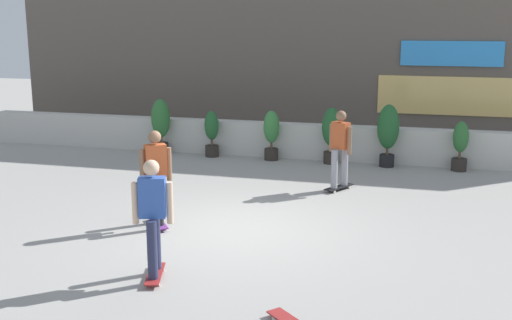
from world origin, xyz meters
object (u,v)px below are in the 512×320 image
Objects in this scene: potted_plant_0 at (161,122)px; potted_plant_2 at (271,133)px; potted_plant_3 at (331,132)px; potted_plant_5 at (460,145)px; skater_far_right at (340,147)px; potted_plant_4 at (388,131)px; skater_mid_plaza at (153,214)px; potted_plant_1 at (212,132)px; skater_by_wall_right at (156,174)px.

potted_plant_0 is 1.16× the size of potted_plant_2.
potted_plant_3 is (1.54, -0.00, 0.10)m from potted_plant_2.
skater_far_right is at bearing -135.16° from potted_plant_5.
potted_plant_4 is at bearing 0.00° from potted_plant_3.
potted_plant_3 is 7.99m from skater_mid_plaza.
potted_plant_1 is 6.23m from potted_plant_5.
potted_plant_0 is 7.67m from potted_plant_5.
potted_plant_5 is 9.01m from skater_mid_plaza.
potted_plant_2 is 0.75× the size of skater_by_wall_right.
potted_plant_5 is at bearing 0.00° from potted_plant_0.
potted_plant_5 is 0.70× the size of skater_mid_plaza.
potted_plant_2 is 0.75× the size of skater_far_right.
potted_plant_3 is 2.57m from skater_far_right.
potted_plant_1 is at bearing 103.38° from skater_mid_plaza.
potted_plant_0 is 0.87× the size of skater_by_wall_right.
skater_mid_plaza and skater_far_right have the same top height.
potted_plant_2 reaches higher than potted_plant_5.
skater_mid_plaza is (-4.35, -7.89, 0.31)m from potted_plant_5.
potted_plant_4 is (1.39, 0.00, 0.09)m from potted_plant_3.
potted_plant_3 is 6.15m from skater_by_wall_right.
potted_plant_3 is 0.92× the size of potted_plant_4.
potted_plant_0 is at bearing 180.00° from potted_plant_3.
potted_plant_4 is (5.97, 0.00, 0.04)m from potted_plant_0.
potted_plant_1 is 4.54m from potted_plant_4.
skater_by_wall_right is at bearing -80.37° from potted_plant_1.
potted_plant_2 is at bearing 180.00° from potted_plant_3.
potted_plant_0 is 1.05× the size of potted_plant_3.
skater_far_right is (3.71, -2.51, 0.29)m from potted_plant_1.
potted_plant_2 is 2.93m from potted_plant_4.
potted_plant_2 is 5.79m from skater_by_wall_right.
skater_mid_plaza is at bearing -99.17° from potted_plant_3.
skater_mid_plaza is 1.00× the size of skater_far_right.
potted_plant_0 is at bearing -180.00° from potted_plant_1.
potted_plant_3 is at bearing 180.00° from potted_plant_4.
skater_mid_plaza is (3.31, -7.89, 0.08)m from potted_plant_0.
potted_plant_0 is 1.45m from potted_plant_1.
potted_plant_5 is at bearing 47.57° from skater_by_wall_right.
skater_mid_plaza reaches higher than potted_plant_3.
potted_plant_4 is at bearing 58.23° from skater_by_wall_right.
skater_mid_plaza is (1.88, -7.89, 0.29)m from potted_plant_1.
potted_plant_3 is at bearing -180.00° from potted_plant_5.
potted_plant_1 is 0.95× the size of potted_plant_2.
skater_far_right is (-2.52, -2.51, 0.31)m from potted_plant_5.
potted_plant_4 is 2.64m from skater_far_right.
potted_plant_3 is at bearing 0.00° from potted_plant_0.
potted_plant_4 is 8.32m from skater_mid_plaza.
skater_by_wall_right is (-2.17, -5.75, 0.13)m from potted_plant_3.
potted_plant_4 reaches higher than potted_plant_1.
potted_plant_1 is 4.49m from skater_far_right.
potted_plant_0 is 6.23m from skater_by_wall_right.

